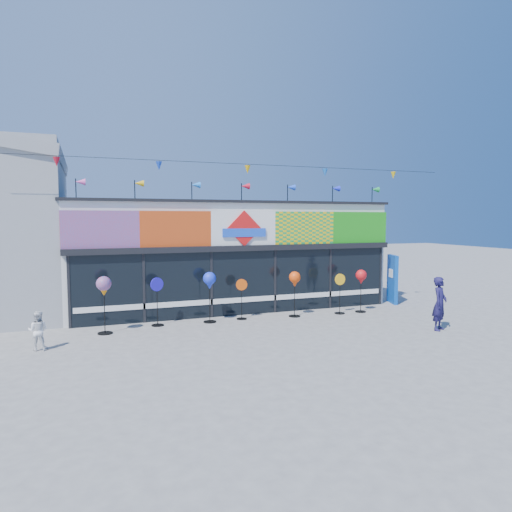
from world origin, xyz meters
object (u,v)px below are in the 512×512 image
blue_sign (392,279)px  adult_man (440,304)px  spinner_5 (340,293)px  child (38,331)px  spinner_0 (104,288)px  spinner_1 (157,300)px  spinner_6 (361,278)px  spinner_2 (210,282)px  spinner_4 (295,281)px  spinner_3 (242,298)px

blue_sign → adult_man: bearing=-90.3°
blue_sign → spinner_5: 3.31m
adult_man → child: size_ratio=1.60×
blue_sign → spinner_0: 11.29m
spinner_1 → spinner_6: 7.38m
blue_sign → spinner_2: bearing=-155.2°
spinner_4 → spinner_6: (2.62, -0.15, -0.02)m
spinner_3 → spinner_6: (4.50, -0.40, 0.53)m
spinner_3 → spinner_6: size_ratio=0.88×
blue_sign → spinner_4: blue_sign is taller
spinner_3 → adult_man: (5.23, -3.60, 0.09)m
spinner_0 → spinner_4: size_ratio=1.08×
spinner_1 → adult_man: adult_man is taller
spinner_4 → spinner_2: bearing=176.4°
spinner_2 → spinner_6: 5.66m
child → spinner_4: bearing=-157.7°
spinner_4 → spinner_5: size_ratio=1.10×
child → adult_man: bearing=-177.2°
spinner_2 → adult_man: size_ratio=1.02×
spinner_3 → spinner_0: bearing=-174.4°
spinner_0 → spinner_1: bearing=16.6°
spinner_0 → adult_man: (9.71, -3.16, -0.56)m
spinner_2 → spinner_5: (4.77, -0.31, -0.58)m
blue_sign → spinner_5: bearing=-141.5°
blue_sign → spinner_2: size_ratio=1.16×
adult_man → spinner_6: bearing=72.2°
spinner_4 → spinner_6: bearing=-3.2°
spinner_4 → child: (-8.07, -1.36, -0.76)m
spinner_0 → child: spinner_0 is taller
spinner_2 → spinner_5: bearing=-3.8°
spinner_0 → spinner_2: spinner_0 is taller
spinner_0 → spinner_5: spinner_0 is taller
spinner_1 → child: bearing=-153.5°
spinner_6 → adult_man: adult_man is taller
spinner_5 → adult_man: size_ratio=0.88×
spinner_4 → spinner_0: bearing=-178.4°
spinner_6 → child: (-10.69, -1.21, -0.74)m
spinner_2 → spinner_4: 3.03m
spinner_5 → spinner_6: 1.00m
blue_sign → spinner_6: bearing=-134.3°
spinner_2 → spinner_4: size_ratio=1.05×
spinner_6 → child: bearing=-173.5°
spinner_2 → child: 5.34m
blue_sign → spinner_0: (-11.23, -1.16, 0.40)m
spinner_1 → spinner_3: 2.85m
spinner_0 → spinner_2: size_ratio=1.03×
spinner_2 → adult_man: bearing=-29.0°
spinner_2 → spinner_5: size_ratio=1.16×
spinner_1 → spinner_5: size_ratio=1.07×
spinner_3 → spinner_5: size_ratio=0.95×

